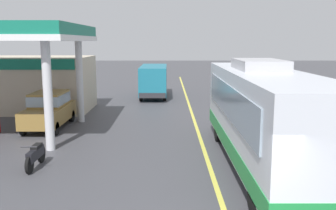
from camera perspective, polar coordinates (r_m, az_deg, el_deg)
The scene contains 9 objects.
ground at distance 26.49m, azimuth 3.30°, elevation 0.22°, with size 120.00×120.00×0.00m, color #424247.
lane_divider_stripe at distance 21.58m, azimuth 4.02°, elevation -1.95°, with size 0.16×50.00×0.01m, color #D8CC4C.
coach_bus_main at distance 13.42m, azimuth 14.56°, elevation -1.91°, with size 2.60×11.04×3.69m.
gas_station_roadside at distance 23.21m, azimuth -21.31°, elevation 4.78°, with size 9.10×11.95×5.10m.
car_at_pump at distance 19.87m, azimuth -17.51°, elevation -0.42°, with size 1.70×4.20×1.82m.
minibus_opposing_lane at distance 29.51m, azimuth -2.04°, elevation 4.08°, with size 2.04×6.13×2.44m.
motorcycle_parked_forecourt at distance 13.88m, azimuth -19.38°, elevation -7.20°, with size 0.55×1.80×0.92m.
pedestrian_near_pump at distance 21.45m, azimuth -15.76°, elevation 0.16°, with size 0.55×0.22×1.66m.
pedestrian_by_shop at distance 20.01m, azimuth -16.89°, elevation -0.56°, with size 0.55×0.22×1.66m.
Camera 1 is at (-1.46, -6.09, 4.34)m, focal length 40.02 mm.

